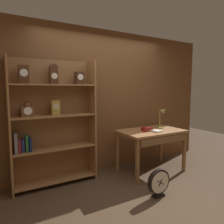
{
  "coord_description": "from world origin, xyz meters",
  "views": [
    {
      "loc": [
        -1.77,
        -2.1,
        1.53
      ],
      "look_at": [
        -0.19,
        0.65,
        1.18
      ],
      "focal_mm": 33.29,
      "sensor_mm": 36.0,
      "label": 1
    }
  ],
  "objects_px": {
    "bookshelf": "(52,122)",
    "workbench": "(152,135)",
    "toolbox_small": "(147,129)",
    "desk_lamp": "(162,117)",
    "round_clock_large": "(159,183)",
    "open_repair_manual": "(156,131)"
  },
  "relations": [
    {
      "from": "bookshelf",
      "to": "open_repair_manual",
      "type": "bearing_deg",
      "value": -16.46
    },
    {
      "from": "workbench",
      "to": "round_clock_large",
      "type": "height_order",
      "value": "workbench"
    },
    {
      "from": "workbench",
      "to": "desk_lamp",
      "type": "distance_m",
      "value": 0.45
    },
    {
      "from": "bookshelf",
      "to": "open_repair_manual",
      "type": "height_order",
      "value": "bookshelf"
    },
    {
      "from": "workbench",
      "to": "bookshelf",
      "type": "bearing_deg",
      "value": 166.84
    },
    {
      "from": "workbench",
      "to": "round_clock_large",
      "type": "relative_size",
      "value": 2.93
    },
    {
      "from": "round_clock_large",
      "to": "open_repair_manual",
      "type": "bearing_deg",
      "value": 52.36
    },
    {
      "from": "bookshelf",
      "to": "toolbox_small",
      "type": "xyz_separation_m",
      "value": [
        1.59,
        -0.4,
        -0.2
      ]
    },
    {
      "from": "workbench",
      "to": "open_repair_manual",
      "type": "distance_m",
      "value": 0.15
    },
    {
      "from": "bookshelf",
      "to": "workbench",
      "type": "height_order",
      "value": "bookshelf"
    },
    {
      "from": "toolbox_small",
      "to": "round_clock_large",
      "type": "height_order",
      "value": "toolbox_small"
    },
    {
      "from": "bookshelf",
      "to": "desk_lamp",
      "type": "xyz_separation_m",
      "value": [
        2.02,
        -0.32,
        -0.02
      ]
    },
    {
      "from": "workbench",
      "to": "desk_lamp",
      "type": "height_order",
      "value": "desk_lamp"
    },
    {
      "from": "bookshelf",
      "to": "workbench",
      "type": "relative_size",
      "value": 1.69
    },
    {
      "from": "round_clock_large",
      "to": "workbench",
      "type": "bearing_deg",
      "value": 55.79
    },
    {
      "from": "toolbox_small",
      "to": "open_repair_manual",
      "type": "bearing_deg",
      "value": -43.36
    },
    {
      "from": "bookshelf",
      "to": "workbench",
      "type": "xyz_separation_m",
      "value": [
        1.71,
        -0.4,
        -0.33
      ]
    },
    {
      "from": "toolbox_small",
      "to": "round_clock_large",
      "type": "xyz_separation_m",
      "value": [
        -0.39,
        -0.76,
        -0.61
      ]
    },
    {
      "from": "bookshelf",
      "to": "desk_lamp",
      "type": "distance_m",
      "value": 2.05
    },
    {
      "from": "desk_lamp",
      "to": "open_repair_manual",
      "type": "relative_size",
      "value": 1.88
    },
    {
      "from": "bookshelf",
      "to": "toolbox_small",
      "type": "height_order",
      "value": "bookshelf"
    },
    {
      "from": "bookshelf",
      "to": "workbench",
      "type": "bearing_deg",
      "value": -13.16
    }
  ]
}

